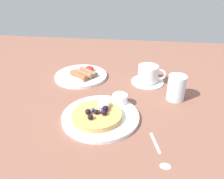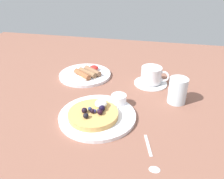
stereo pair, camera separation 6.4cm
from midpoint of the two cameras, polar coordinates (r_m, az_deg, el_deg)
The scene contains 10 objects.
ground_plane at distance 85.83cm, azimuth -5.04°, elevation -3.20°, with size 181.84×146.93×3.00cm, color brown.
pancake_plate at distance 74.71cm, azimuth -5.32°, elevation -6.77°, with size 24.86×24.86×1.21cm, color white.
pancake_with_berries at distance 72.92cm, azimuth -6.18°, elevation -6.15°, with size 15.82×15.82×4.09cm.
syrup_ramekin at distance 79.45cm, azimuth -0.33°, elevation -2.31°, with size 5.27×5.27×3.10cm.
breakfast_plate at distance 101.67cm, azimuth -9.48°, elevation 3.31°, with size 22.44×22.44×1.21cm, color white.
fried_breakfast at distance 99.84cm, azimuth -8.73°, elevation 3.93°, with size 12.26×13.32×2.53cm.
coffee_saucer at distance 96.75cm, azimuth 6.90°, elevation 2.00°, with size 13.47×13.47×0.89cm, color white.
coffee_cup at distance 95.06cm, azimuth 7.13°, elevation 4.02°, with size 11.36×8.25×6.46cm.
teaspoon at distance 62.44cm, azimuth 9.24°, elevation -16.20°, with size 5.15×13.43×0.60cm.
water_glass at distance 84.72cm, azimuth 13.60°, elevation 0.39°, with size 6.48×6.48×9.32cm, color silver.
Camera 1 is at (13.39, -71.20, 44.33)cm, focal length 36.94 mm.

